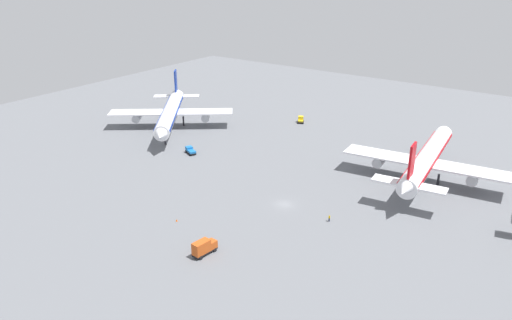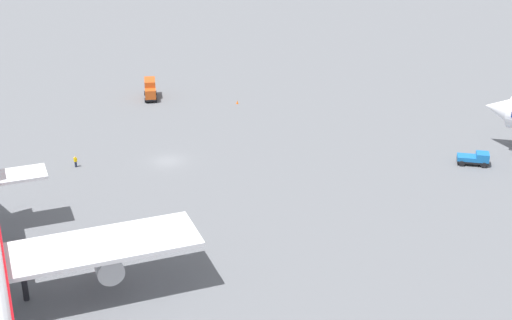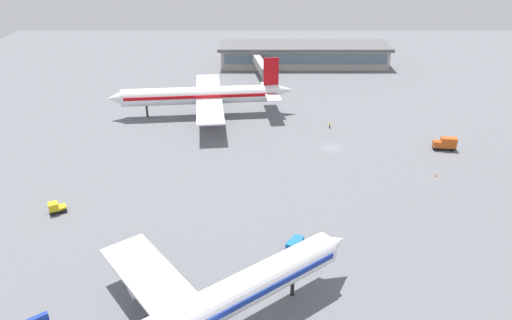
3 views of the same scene
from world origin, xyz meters
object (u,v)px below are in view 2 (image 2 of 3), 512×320
at_px(pushback_tractor, 475,158).
at_px(ground_crew_worker, 76,161).
at_px(catering_truck, 150,89).
at_px(safety_cone_near_gate, 237,102).

distance_m(pushback_tractor, ground_crew_worker, 57.31).
distance_m(catering_truck, safety_cone_near_gate, 16.01).
bearing_deg(safety_cone_near_gate, pushback_tractor, 38.10).
xyz_separation_m(catering_truck, safety_cone_near_gate, (6.94, 14.35, -1.40)).
relative_size(ground_crew_worker, safety_cone_near_gate, 2.78).
xyz_separation_m(pushback_tractor, safety_cone_near_gate, (-34.31, -26.90, -0.67)).
distance_m(ground_crew_worker, safety_cone_near_gate, 35.24).
height_order(ground_crew_worker, safety_cone_near_gate, ground_crew_worker).
bearing_deg(pushback_tractor, catering_truck, 160.94).
relative_size(catering_truck, ground_crew_worker, 3.46).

